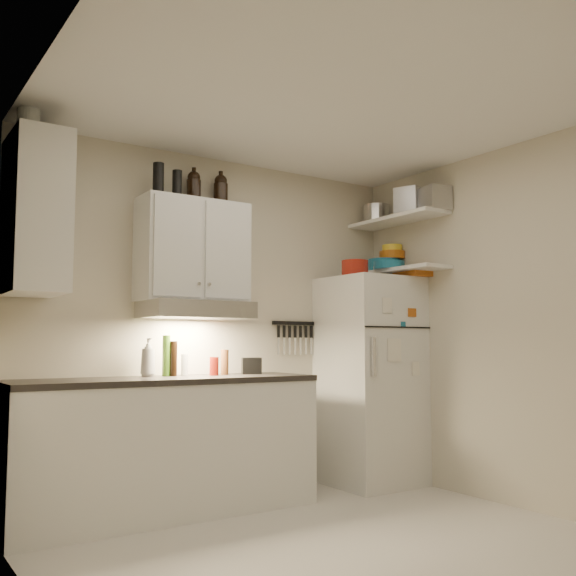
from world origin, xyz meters
TOP-DOWN VIEW (x-y plane):
  - floor at (0.00, 0.00)m, footprint 3.20×3.00m
  - ceiling at (0.00, 0.00)m, footprint 3.20×3.00m
  - back_wall at (0.00, 1.51)m, footprint 3.20×0.02m
  - left_wall at (-1.61, 0.00)m, footprint 0.02×3.00m
  - right_wall at (1.61, 0.00)m, footprint 0.02×3.00m
  - base_cabinet at (-0.55, 1.20)m, footprint 2.10×0.60m
  - countertop at (-0.55, 1.20)m, footprint 2.10×0.62m
  - upper_cabinet at (-0.30, 1.33)m, footprint 0.80×0.33m
  - side_cabinet at (-1.44, 1.20)m, footprint 0.33×0.55m
  - range_hood at (-0.30, 1.27)m, footprint 0.76×0.46m
  - fridge at (1.25, 1.16)m, footprint 0.70×0.68m
  - shelf_hi at (1.45, 1.02)m, footprint 0.30×0.95m
  - shelf_lo at (1.45, 1.02)m, footprint 0.30×0.95m
  - knife_strip at (0.70, 1.49)m, footprint 0.42×0.02m
  - dutch_oven at (1.03, 1.08)m, footprint 0.26×0.26m
  - book_stack at (1.51, 0.91)m, footprint 0.23×0.28m
  - spice_jar at (1.33, 1.15)m, footprint 0.08×0.08m
  - stock_pot at (1.51, 1.35)m, footprint 0.25×0.25m
  - tin_a at (1.45, 0.87)m, footprint 0.28×0.27m
  - tin_b at (1.51, 0.64)m, footprint 0.23×0.23m
  - bowl_teal at (1.49, 1.24)m, footprint 0.28×0.28m
  - bowl_orange at (1.53, 1.18)m, footprint 0.22×0.22m
  - bowl_yellow at (1.53, 1.18)m, footprint 0.17×0.17m
  - plates at (1.38, 1.05)m, footprint 0.34×0.34m
  - growler_a at (-0.27, 1.41)m, footprint 0.14×0.14m
  - growler_b at (-0.04, 1.41)m, footprint 0.11×0.11m
  - thermos_a at (-0.45, 1.30)m, footprint 0.09×0.09m
  - thermos_b at (-0.60, 1.28)m, footprint 0.09×0.09m
  - side_jar at (-1.50, 1.18)m, footprint 0.15×0.15m
  - soap_bottle at (-0.63, 1.35)m, footprint 0.12×0.12m
  - pepper_mill at (-0.04, 1.31)m, footprint 0.07×0.07m
  - oil_bottle at (-0.50, 1.33)m, footprint 0.07×0.07m
  - vinegar_bottle at (-0.45, 1.31)m, footprint 0.07×0.07m
  - clear_bottle at (-0.35, 1.34)m, footprint 0.05×0.05m
  - red_jar at (-0.16, 1.25)m, footprint 0.08×0.08m
  - caddy at (0.18, 1.30)m, footprint 0.17×0.15m

SIDE VIEW (x-z plane):
  - floor at x=0.00m, z-range -0.02..0.00m
  - base_cabinet at x=-0.55m, z-range 0.00..0.88m
  - fridge at x=1.25m, z-range 0.00..1.70m
  - countertop at x=-0.55m, z-range 0.88..0.92m
  - caddy at x=0.18m, z-range 0.92..1.04m
  - red_jar at x=-0.16m, z-range 0.92..1.05m
  - clear_bottle at x=-0.35m, z-range 0.92..1.07m
  - pepper_mill at x=-0.04m, z-range 0.92..1.10m
  - vinegar_bottle at x=-0.45m, z-range 0.92..1.17m
  - oil_bottle at x=-0.50m, z-range 0.92..1.21m
  - soap_bottle at x=-0.63m, z-range 0.92..1.22m
  - back_wall at x=0.00m, z-range 0.00..2.60m
  - left_wall at x=-1.61m, z-range 0.00..2.60m
  - right_wall at x=1.61m, z-range 0.00..2.60m
  - knife_strip at x=0.70m, z-range 1.31..1.33m
  - range_hood at x=-0.30m, z-range 1.33..1.45m
  - book_stack at x=1.51m, z-range 1.70..1.79m
  - spice_jar at x=1.33m, z-range 1.70..1.80m
  - shelf_lo at x=1.45m, z-range 1.75..1.77m
  - dutch_oven at x=1.03m, z-range 1.70..1.83m
  - plates at x=1.38m, z-range 1.77..1.84m
  - upper_cabinet at x=-0.30m, z-range 1.45..2.20m
  - bowl_teal at x=1.49m, z-range 1.77..1.89m
  - bowl_orange at x=1.53m, z-range 1.89..1.95m
  - side_cabinet at x=-1.44m, z-range 1.45..2.45m
  - bowl_yellow at x=1.53m, z-range 1.95..2.01m
  - shelf_hi at x=1.45m, z-range 2.19..2.22m
  - thermos_a at x=-0.45m, z-range 2.20..2.40m
  - stock_pot at x=1.51m, z-range 2.21..2.39m
  - tin_b at x=1.51m, z-range 2.21..2.41m
  - thermos_b at x=-0.60m, z-range 2.20..2.43m
  - tin_a at x=1.45m, z-range 2.21..2.44m
  - growler_a at x=-0.27m, z-range 2.20..2.45m
  - growler_b at x=-0.04m, z-range 2.20..2.46m
  - side_jar at x=-1.50m, z-range 2.45..2.63m
  - ceiling at x=0.00m, z-range 2.60..2.62m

